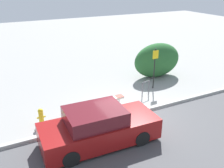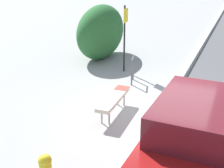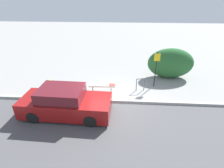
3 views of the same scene
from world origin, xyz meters
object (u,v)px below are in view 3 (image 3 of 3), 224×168
object	(u,v)px
sign_post	(156,66)
fire_hydrant	(50,85)
bench	(102,86)
parked_car_near	(65,103)
bike_rack	(140,83)

from	to	relation	value
sign_post	fire_hydrant	size ratio (longest dim) A/B	3.01
bench	fire_hydrant	bearing A→B (deg)	179.95
bench	fire_hydrant	world-z (taller)	fire_hydrant
sign_post	bench	bearing A→B (deg)	-163.91
sign_post	parked_car_near	world-z (taller)	sign_post
bike_rack	sign_post	bearing A→B (deg)	33.83
bench	fire_hydrant	xyz separation A→B (m)	(-3.17, -0.11, -0.01)
fire_hydrant	parked_car_near	size ratio (longest dim) A/B	0.17
bench	parked_car_near	xyz separation A→B (m)	(-1.51, -2.34, 0.24)
fire_hydrant	bike_rack	bearing A→B (deg)	4.45
fire_hydrant	parked_car_near	xyz separation A→B (m)	(1.65, -2.23, 0.25)
bench	sign_post	distance (m)	3.55
bench	parked_car_near	bearing A→B (deg)	-124.97
bike_rack	fire_hydrant	bearing A→B (deg)	-175.55
bike_rack	bench	bearing A→B (deg)	-172.31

